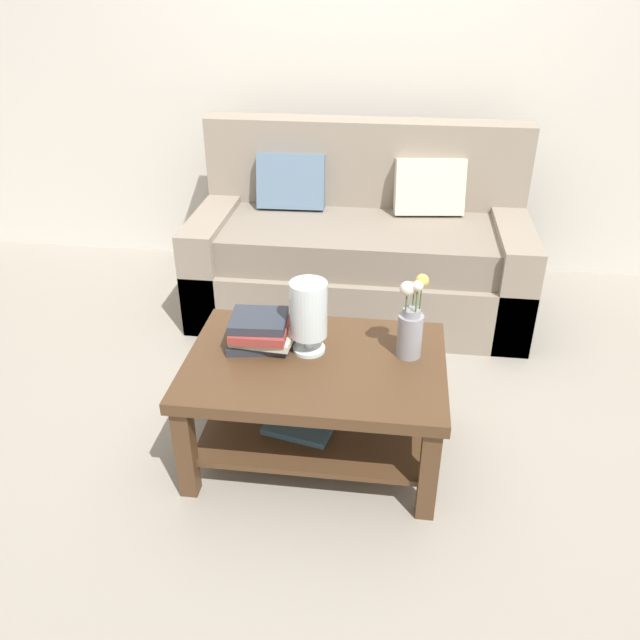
# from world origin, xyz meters

# --- Properties ---
(ground_plane) EXTENTS (10.00, 10.00, 0.00)m
(ground_plane) POSITION_xyz_m (0.00, 0.00, 0.00)
(ground_plane) COLOR gray
(back_wall) EXTENTS (6.40, 0.12, 2.70)m
(back_wall) POSITION_xyz_m (0.00, 1.65, 1.35)
(back_wall) COLOR beige
(back_wall) RESTS_ON ground
(couch) EXTENTS (1.92, 0.90, 1.06)m
(couch) POSITION_xyz_m (0.09, 0.94, 0.36)
(couch) COLOR gray
(couch) RESTS_ON ground
(coffee_table) EXTENTS (1.04, 0.73, 0.47)m
(coffee_table) POSITION_xyz_m (0.01, -0.44, 0.34)
(coffee_table) COLOR #4C331E
(coffee_table) RESTS_ON ground
(book_stack_main) EXTENTS (0.29, 0.23, 0.14)m
(book_stack_main) POSITION_xyz_m (-0.23, -0.36, 0.54)
(book_stack_main) COLOR #2D333D
(book_stack_main) RESTS_ON coffee_table
(glass_hurricane_vase) EXTENTS (0.15, 0.15, 0.31)m
(glass_hurricane_vase) POSITION_xyz_m (-0.02, -0.37, 0.65)
(glass_hurricane_vase) COLOR silver
(glass_hurricane_vase) RESTS_ON coffee_table
(flower_pitcher) EXTENTS (0.11, 0.11, 0.36)m
(flower_pitcher) POSITION_xyz_m (0.38, -0.35, 0.62)
(flower_pitcher) COLOR gray
(flower_pitcher) RESTS_ON coffee_table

